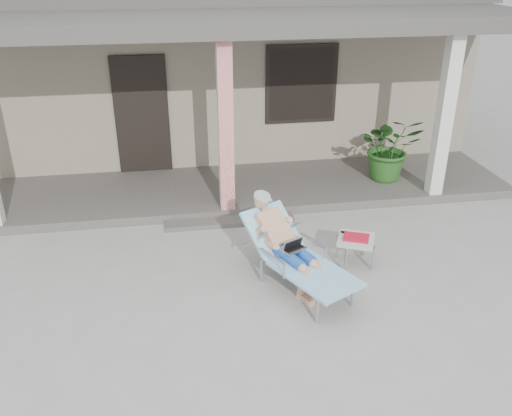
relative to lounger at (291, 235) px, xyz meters
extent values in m
plane|color=#9E9E99|center=(-0.56, -0.08, -0.70)|extent=(60.00, 60.00, 0.00)
cube|color=gray|center=(-0.56, 6.42, 0.80)|extent=(10.00, 5.00, 3.00)
cube|color=black|center=(-1.86, 3.89, 0.50)|extent=(0.95, 0.06, 2.10)
cube|color=black|center=(1.04, 3.89, 0.95)|extent=(1.20, 0.06, 1.30)
cube|color=black|center=(1.04, 3.88, 0.95)|extent=(1.32, 0.05, 1.42)
cube|color=#605B56|center=(-0.56, 2.92, -0.62)|extent=(10.00, 2.00, 0.15)
cube|color=red|center=(-0.56, 2.07, 0.76)|extent=(0.22, 0.22, 2.61)
cube|color=silver|center=(2.94, 2.07, 0.76)|extent=(0.22, 0.22, 2.61)
cube|color=#474442|center=(-0.56, 2.92, 2.18)|extent=(10.00, 2.30, 0.24)
cube|color=#605B56|center=(-0.56, 1.77, -0.66)|extent=(2.00, 0.30, 0.07)
cylinder|color=#B7B7BC|center=(0.12, -0.87, -0.53)|extent=(0.04, 0.04, 0.34)
cylinder|color=#B7B7BC|center=(0.62, -0.62, -0.53)|extent=(0.04, 0.04, 0.34)
cylinder|color=#B7B7BC|center=(-0.35, 0.08, -0.53)|extent=(0.04, 0.04, 0.34)
cylinder|color=#B7B7BC|center=(0.14, 0.34, -0.53)|extent=(0.04, 0.04, 0.34)
cube|color=#B7B7BC|center=(0.19, -0.38, -0.35)|extent=(1.00, 1.24, 0.03)
cube|color=#9CD6F2|center=(0.19, -0.38, -0.33)|extent=(1.10, 1.31, 0.04)
cube|color=#B7B7BC|center=(-0.17, 0.34, -0.13)|extent=(0.74, 0.72, 0.45)
cube|color=#9CD6F2|center=(-0.17, 0.34, -0.10)|extent=(0.85, 0.82, 0.51)
cylinder|color=#A7A6A9|center=(-0.29, 0.57, 0.30)|extent=(0.30, 0.30, 0.12)
cube|color=silver|center=(0.02, -0.03, -0.17)|extent=(0.36, 0.32, 0.21)
cube|color=#BCBCB7|center=(0.96, 0.31, -0.32)|extent=(0.62, 0.62, 0.04)
cylinder|color=#B7B7BC|center=(0.77, 0.12, -0.52)|extent=(0.03, 0.03, 0.36)
cylinder|color=#B7B7BC|center=(1.15, 0.12, -0.52)|extent=(0.03, 0.03, 0.36)
cylinder|color=#B7B7BC|center=(0.77, 0.50, -0.52)|extent=(0.03, 0.03, 0.36)
cylinder|color=#B7B7BC|center=(1.15, 0.50, -0.52)|extent=(0.03, 0.03, 0.36)
cube|color=red|center=(0.96, 0.31, -0.28)|extent=(0.40, 0.36, 0.03)
cube|color=black|center=(0.96, 0.43, -0.29)|extent=(0.31, 0.15, 0.03)
imported|color=#26591E|center=(2.41, 2.80, 0.04)|extent=(1.19, 1.07, 1.17)
camera|label=1|loc=(-1.38, -5.72, 3.20)|focal=38.00mm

